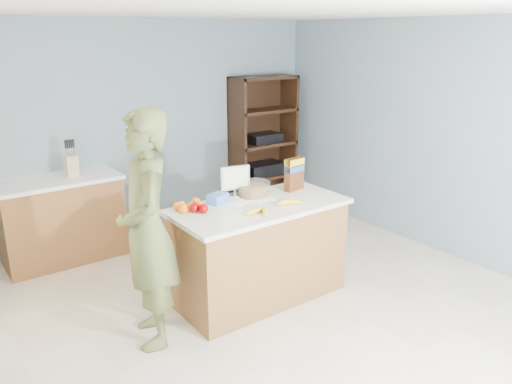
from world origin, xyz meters
TOP-DOWN VIEW (x-y plane):
  - floor at (0.00, 0.00)m, footprint 4.50×5.00m
  - walls at (0.00, 0.00)m, footprint 4.52×5.02m
  - counter_peninsula at (0.00, 0.30)m, footprint 1.56×0.76m
  - back_cabinet at (-1.20, 2.20)m, footprint 1.24×0.62m
  - shelving_unit at (1.55, 2.35)m, footprint 0.90×0.40m
  - person at (-1.07, 0.27)m, footprint 0.61×0.77m
  - knife_block at (-1.04, 2.18)m, footprint 0.12×0.10m
  - envelopes at (-0.01, 0.40)m, footprint 0.48×0.24m
  - bananas at (0.03, 0.13)m, footprint 0.59×0.24m
  - apples at (-0.54, 0.42)m, footprint 0.13×0.15m
  - oranges at (-0.57, 0.53)m, footprint 0.26×0.19m
  - blue_carton at (-0.27, 0.55)m, footprint 0.21×0.17m
  - salad_bowl at (0.11, 0.53)m, footprint 0.30×0.30m
  - tv at (-0.03, 0.63)m, footprint 0.28×0.12m
  - cereal_box at (0.52, 0.45)m, footprint 0.21×0.11m

SIDE VIEW (x-z plane):
  - floor at x=0.00m, z-range -0.01..0.01m
  - counter_peninsula at x=0.00m, z-range -0.03..0.87m
  - back_cabinet at x=-1.20m, z-range 0.00..0.90m
  - shelving_unit at x=1.55m, z-range -0.04..1.76m
  - envelopes at x=-0.01m, z-range 0.90..0.90m
  - person at x=-1.07m, z-range 0.00..1.83m
  - bananas at x=0.03m, z-range 0.90..0.95m
  - oranges at x=-0.57m, z-range 0.90..0.98m
  - blue_carton at x=-0.27m, z-range 0.90..0.98m
  - apples at x=-0.54m, z-range 0.90..0.98m
  - salad_bowl at x=0.11m, z-range 0.89..1.02m
  - knife_block at x=-1.04m, z-range 0.86..1.17m
  - tv at x=-0.03m, z-range 0.92..1.20m
  - cereal_box at x=0.52m, z-range 0.93..1.23m
  - walls at x=0.00m, z-range 0.40..2.91m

